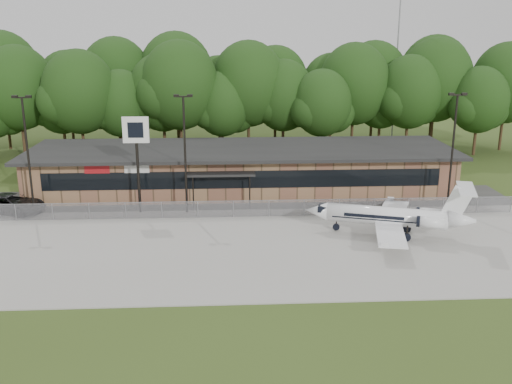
{
  "coord_description": "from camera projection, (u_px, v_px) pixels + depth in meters",
  "views": [
    {
      "loc": [
        -1.55,
        -30.82,
        15.23
      ],
      "look_at": [
        0.75,
        12.0,
        3.09
      ],
      "focal_mm": 40.0,
      "sensor_mm": 36.0,
      "label": 1
    }
  ],
  "objects": [
    {
      "name": "suv",
      "position": [
        11.0,
        204.0,
        49.34
      ],
      "size": [
        6.54,
        4.52,
        1.66
      ],
      "primitive_type": "imported",
      "rotation": [
        0.0,
        0.0,
        1.25
      ],
      "color": "#272729",
      "rests_on": "ground"
    },
    {
      "name": "parking_lot",
      "position": [
        244.0,
        202.0,
        52.57
      ],
      "size": [
        50.0,
        9.0,
        0.06
      ],
      "primitive_type": "cube",
      "color": "#383835",
      "rests_on": "ground"
    },
    {
      "name": "light_pole_left",
      "position": [
        27.0,
        147.0,
        47.14
      ],
      "size": [
        1.55,
        0.3,
        10.23
      ],
      "color": "black",
      "rests_on": "ground"
    },
    {
      "name": "business_jet",
      "position": [
        392.0,
        217.0,
        43.43
      ],
      "size": [
        12.68,
        11.37,
        4.31
      ],
      "rotation": [
        0.0,
        0.0,
        -0.31
      ],
      "color": "white",
      "rests_on": "ground"
    },
    {
      "name": "light_pole_right",
      "position": [
        453.0,
        143.0,
        49.0
      ],
      "size": [
        1.55,
        0.3,
        10.23
      ],
      "color": "black",
      "rests_on": "ground"
    },
    {
      "name": "fence",
      "position": [
        245.0,
        209.0,
        48.04
      ],
      "size": [
        46.0,
        0.04,
        1.52
      ],
      "color": "gray",
      "rests_on": "ground"
    },
    {
      "name": "light_pole_mid",
      "position": [
        185.0,
        145.0,
        47.81
      ],
      "size": [
        1.55,
        0.3,
        10.23
      ],
      "color": "black",
      "rests_on": "ground"
    },
    {
      "name": "treeline",
      "position": [
        237.0,
        94.0,
        72.16
      ],
      "size": [
        72.0,
        12.0,
        15.0
      ],
      "primitive_type": null,
      "color": "#203811",
      "rests_on": "ground"
    },
    {
      "name": "radio_mast",
      "position": [
        397.0,
        52.0,
        77.69
      ],
      "size": [
        0.2,
        0.2,
        25.0
      ],
      "primitive_type": "cylinder",
      "color": "gray",
      "rests_on": "ground"
    },
    {
      "name": "ground",
      "position": [
        254.0,
        297.0,
        33.84
      ],
      "size": [
        160.0,
        160.0,
        0.0
      ],
      "primitive_type": "plane",
      "color": "#3A4E1B",
      "rests_on": "ground"
    },
    {
      "name": "apron",
      "position": [
        249.0,
        247.0,
        41.52
      ],
      "size": [
        64.0,
        18.0,
        0.08
      ],
      "primitive_type": "cube",
      "color": "#9E9B93",
      "rests_on": "ground"
    },
    {
      "name": "pole_sign",
      "position": [
        136.0,
        140.0,
        47.77
      ],
      "size": [
        2.2,
        0.31,
        8.38
      ],
      "rotation": [
        0.0,
        0.0,
        -0.02
      ],
      "color": "black",
      "rests_on": "ground"
    },
    {
      "name": "terminal",
      "position": [
        242.0,
        168.0,
        56.25
      ],
      "size": [
        41.0,
        11.65,
        4.3
      ],
      "color": "#906B48",
      "rests_on": "ground"
    }
  ]
}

